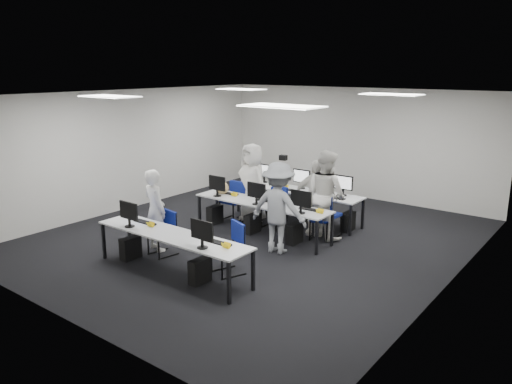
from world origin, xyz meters
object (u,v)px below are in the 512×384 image
Objects in this scene: chair_2 at (233,208)px; chair_5 at (250,206)px; chair_0 at (163,241)px; chair_4 at (321,227)px; chair_7 at (327,223)px; desk_mid at (262,205)px; chair_1 at (229,258)px; student_3 at (315,197)px; photographer at (278,208)px; desk_front at (172,237)px; chair_6 at (286,213)px; student_1 at (326,194)px; chair_3 at (274,215)px; student_0 at (155,210)px; student_2 at (252,183)px.

chair_5 is at bearing 58.08° from chair_2.
chair_4 is at bearing 63.09° from chair_0.
chair_4 is 0.87× the size of chair_7.
chair_2 reaches higher than desk_mid.
chair_5 is 2.15m from chair_7.
chair_1 is at bearing -68.72° from desk_mid.
desk_mid is 1.16m from student_3.
photographer is at bearing -111.29° from student_3.
desk_front is at bearing -90.00° from desk_mid.
chair_6 is 0.52× the size of student_1.
chair_0 is 0.52× the size of student_3.
chair_3 is 1.28m from chair_7.
student_0 is 2.70m from student_2.
chair_4 is 0.50× the size of student_3.
student_2 is (0.18, -0.14, 0.63)m from chair_5.
chair_5 is at bearing -168.62° from chair_6.
chair_0 reaches higher than desk_mid.
student_0 is (-1.02, -2.59, 0.54)m from chair_3.
chair_2 reaches higher than chair_3.
student_3 is (-0.27, 0.01, -0.12)m from student_1.
chair_2 is (-1.20, 0.47, -0.39)m from desk_mid.
chair_1 is 2.95m from chair_6.
student_3 is (0.98, 0.14, 0.54)m from chair_3.
student_0 reaches higher than chair_1.
student_3 is (0.87, 0.76, 0.14)m from desk_mid.
chair_4 is 0.70m from student_1.
chair_3 is (1.10, 0.15, -0.01)m from chair_2.
chair_2 is 0.56× the size of student_0.
chair_2 is (-0.39, 2.54, 0.02)m from chair_0.
desk_mid is 3.53× the size of chair_2.
chair_7 is 3.63m from student_0.
desk_front is 3.53× the size of chair_5.
chair_3 is at bearing 91.94° from desk_front.
student_2 reaches higher than chair_2.
chair_7 is 0.51× the size of student_2.
student_2 is (-1.93, 0.12, 0.66)m from chair_4.
chair_1 is 0.98× the size of chair_7.
chair_1 is 1.98m from student_0.
photographer is (1.67, 1.48, 0.62)m from chair_0.
student_0 reaches higher than chair_7.
chair_7 reaches higher than chair_3.
chair_1 is at bearing -43.28° from student_2.
chair_5 is at bearing -177.28° from chair_7.
chair_2 reaches higher than chair_4.
chair_2 is at bearing -168.11° from chair_7.
student_1 is at bearing 4.58° from chair_6.
chair_4 is 0.21m from chair_7.
chair_7 is (0.38, 2.80, 0.01)m from chair_1.
student_2 reaches higher than desk_mid.
chair_7 is at bearing 64.64° from chair_0.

